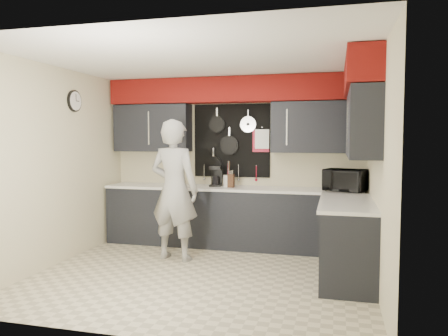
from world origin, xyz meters
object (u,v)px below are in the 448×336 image
(microwave, at_px, (345,180))
(person, at_px, (174,190))
(knife_block, at_px, (231,181))
(coffee_maker, at_px, (216,176))
(utensil_crock, at_px, (228,181))

(microwave, relative_size, person, 0.29)
(knife_block, relative_size, coffee_maker, 0.63)
(microwave, distance_m, utensil_crock, 1.74)
(person, bearing_deg, microwave, -151.82)
(knife_block, relative_size, person, 0.11)
(utensil_crock, xyz_separation_m, person, (-0.52, -0.92, -0.05))
(knife_block, distance_m, utensil_crock, 0.11)
(coffee_maker, bearing_deg, person, -114.88)
(utensil_crock, bearing_deg, microwave, -3.64)
(person, bearing_deg, knife_block, -117.17)
(microwave, bearing_deg, utensil_crock, -165.79)
(microwave, relative_size, utensil_crock, 3.11)
(utensil_crock, bearing_deg, knife_block, -50.12)
(coffee_maker, bearing_deg, utensil_crock, -13.48)
(knife_block, bearing_deg, microwave, 0.42)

